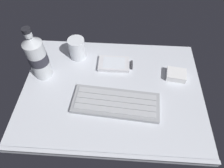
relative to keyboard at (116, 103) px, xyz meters
The scene contains 6 objects.
ground_plane 6.43cm from the keyboard, 105.64° to the left, with size 64.00×48.00×2.80cm.
keyboard is the anchor object (origin of this frame).
handheld_device 17.71cm from the keyboard, 93.25° to the left, with size 12.82×7.64×1.50cm.
juice_cup 27.26cm from the keyboard, 126.97° to the left, with size 6.40×6.40×8.50cm.
water_bottle 31.16cm from the keyboard, 157.03° to the left, with size 6.73×6.73×20.80cm.
charger_block 25.41cm from the keyboard, 31.54° to the left, with size 7.00×5.60×2.40cm, color white.
Camera 1 is at (2.62, -40.79, 57.72)cm, focal length 31.71 mm.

